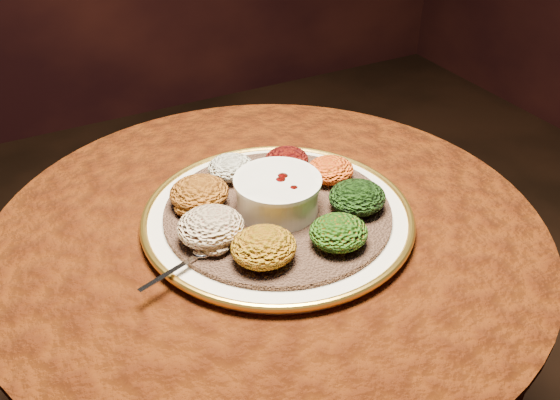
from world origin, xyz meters
name	(u,v)px	position (x,y,z in m)	size (l,w,h in m)	color
table	(269,302)	(0.00, 0.00, 0.55)	(0.96, 0.96, 0.73)	black
platter	(278,217)	(0.02, 0.00, 0.75)	(0.50, 0.50, 0.02)	silver
injera	(278,212)	(0.02, 0.00, 0.76)	(0.39, 0.39, 0.01)	brown
stew_bowl	(278,192)	(0.02, 0.00, 0.80)	(0.15, 0.15, 0.06)	silver
spoon	(199,255)	(-0.15, -0.06, 0.77)	(0.14, 0.06, 0.01)	silver
portion_ayib	(231,167)	(-0.01, 0.13, 0.78)	(0.09, 0.08, 0.04)	white
portion_kitfo	(287,159)	(0.10, 0.11, 0.78)	(0.08, 0.08, 0.04)	black
portion_tikil	(330,170)	(0.15, 0.04, 0.78)	(0.09, 0.08, 0.04)	#BB870F
portion_gomen	(357,197)	(0.14, -0.06, 0.79)	(0.10, 0.09, 0.05)	black
portion_mixveg	(338,233)	(0.06, -0.13, 0.78)	(0.09, 0.09, 0.05)	#994009
portion_kik	(264,247)	(-0.06, -0.11, 0.79)	(0.10, 0.10, 0.05)	#9D590D
portion_timatim	(211,227)	(-0.11, -0.03, 0.79)	(0.11, 0.10, 0.05)	maroon
portion_shiro	(199,193)	(-0.09, 0.08, 0.79)	(0.10, 0.10, 0.05)	#9D5213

